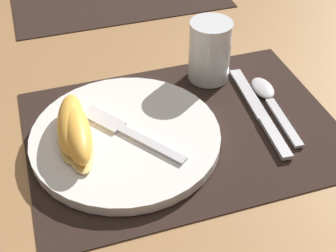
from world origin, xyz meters
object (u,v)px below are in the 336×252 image
object	(u,v)px
knife	(260,112)
fork	(125,131)
spoon	(268,97)
citrus_wedge_1	(77,134)
juice_glass	(209,54)
plate	(125,137)
citrus_wedge_0	(71,125)

from	to	relation	value
knife	fork	distance (m)	0.22
spoon	citrus_wedge_1	xyz separation A→B (m)	(-0.31, -0.03, 0.03)
juice_glass	fork	distance (m)	0.21
knife	spoon	world-z (taller)	spoon
knife	plate	bearing A→B (deg)	179.00
fork	citrus_wedge_0	world-z (taller)	citrus_wedge_0
fork	knife	bearing A→B (deg)	-1.44
spoon	fork	distance (m)	0.25
citrus_wedge_0	citrus_wedge_1	bearing A→B (deg)	-77.25
fork	citrus_wedge_1	world-z (taller)	citrus_wedge_1
knife	citrus_wedge_1	distance (m)	0.29
plate	spoon	world-z (taller)	plate
juice_glass	spoon	xyz separation A→B (m)	(0.07, -0.09, -0.04)
spoon	juice_glass	bearing A→B (deg)	128.81
juice_glass	citrus_wedge_0	distance (m)	0.27
plate	citrus_wedge_0	bearing A→B (deg)	165.07
citrus_wedge_1	juice_glass	bearing A→B (deg)	25.54
plate	spoon	xyz separation A→B (m)	(0.25, 0.03, -0.00)
knife	citrus_wedge_1	bearing A→B (deg)	179.58
citrus_wedge_1	knife	bearing A→B (deg)	-0.42
plate	citrus_wedge_0	size ratio (longest dim) A/B	2.04
juice_glass	citrus_wedge_1	distance (m)	0.27
juice_glass	citrus_wedge_0	bearing A→B (deg)	-159.03
knife	citrus_wedge_0	xyz separation A→B (m)	(-0.29, 0.02, 0.03)
spoon	citrus_wedge_1	size ratio (longest dim) A/B	1.27
citrus_wedge_1	fork	bearing A→B (deg)	2.82
citrus_wedge_1	spoon	bearing A→B (deg)	5.19
spoon	citrus_wedge_1	world-z (taller)	citrus_wedge_1
fork	citrus_wedge_0	xyz separation A→B (m)	(-0.07, 0.02, 0.02)
plate	citrus_wedge_1	xyz separation A→B (m)	(-0.07, -0.00, 0.03)
juice_glass	spoon	distance (m)	0.12
spoon	citrus_wedge_0	bearing A→B (deg)	-178.69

